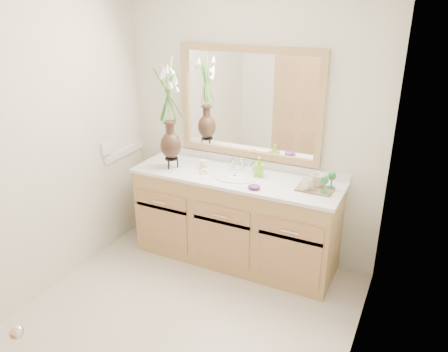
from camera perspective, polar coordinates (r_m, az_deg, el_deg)
The scene contains 19 objects.
floor at distance 3.43m, azimuth -6.13°, elevation -18.84°, with size 2.60×2.60×0.00m, color beige.
wall_back at distance 3.89m, azimuth 3.35°, elevation 6.54°, with size 2.40×0.02×2.40m, color beige.
wall_left at distance 3.57m, azimuth -23.56°, elevation 3.25°, with size 0.02×2.60×2.40m, color beige.
wall_right at distance 2.41m, azimuth 17.71°, elevation -4.68°, with size 0.02×2.60×2.40m, color beige.
vanity at distance 3.94m, azimuth 1.47°, elevation -5.74°, with size 1.80×0.55×0.80m.
counter at distance 3.77m, azimuth 1.53°, elevation -0.15°, with size 1.84×0.57×0.03m, color silver.
sink at distance 3.77m, azimuth 1.41°, elevation -0.79°, with size 0.38×0.34×0.23m.
mirror at distance 3.82m, azimuth 3.29°, elevation 9.43°, with size 1.32×0.04×0.97m.
switch_plate at distance 4.13m, azimuth -15.11°, elevation 3.55°, with size 0.02×0.12×0.12m, color white.
flower_vase at distance 3.80m, azimuth -7.24°, elevation 9.60°, with size 0.21×0.21×0.88m.
tumbler at distance 3.90m, azimuth -2.70°, elevation 1.51°, with size 0.06×0.06×0.08m, color beige.
soap_dish at distance 3.82m, azimuth -2.56°, elevation 0.57°, with size 0.10×0.10×0.03m.
soap_bottle at distance 3.73m, azimuth 4.61°, elevation 1.11°, with size 0.07×0.07×0.15m, color #8BCD30.
purple_dish at distance 3.50m, azimuth 3.95°, elevation -1.41°, with size 0.11×0.08×0.04m, color #562369.
tray at distance 3.55m, azimuth 11.78°, elevation -1.67°, with size 0.29×0.19×0.01m, color brown.
mug_left at distance 3.51m, azimuth 10.70°, elevation -0.96°, with size 0.09×0.09×0.09m, color beige.
mug_right at distance 3.58m, azimuth 12.07°, elevation -0.46°, with size 0.11×0.10×0.11m, color beige.
goblet_front at distance 3.45m, azimuth 12.98°, elevation -0.66°, with size 0.06×0.06×0.14m.
goblet_back at distance 3.55m, azimuth 13.93°, elevation -0.08°, with size 0.06×0.06×0.14m.
Camera 1 is at (1.44, -2.16, 2.24)m, focal length 35.00 mm.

